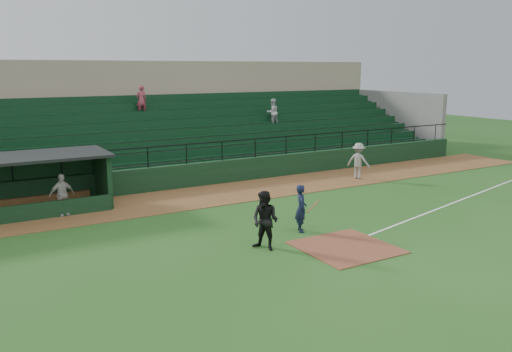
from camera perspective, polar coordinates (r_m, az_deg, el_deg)
ground at (r=18.88m, az=7.75°, el=-6.82°), size 90.00×90.00×0.00m
warning_track at (r=25.39m, az=-3.43°, el=-1.88°), size 40.00×4.00×0.03m
home_plate_dirt at (r=18.14m, az=9.71°, el=-7.60°), size 3.00×3.00×0.03m
foul_line at (r=25.18m, az=20.54°, el=-2.76°), size 17.49×4.44×0.01m
stadium_structure at (r=32.66m, az=-10.26°, el=5.06°), size 38.00×13.08×6.40m
batter_at_plate at (r=19.42m, az=4.91°, el=-3.50°), size 1.11×0.76×1.77m
umpire at (r=17.43m, az=1.01°, el=-4.86°), size 1.12×1.21×1.98m
runner at (r=29.02m, az=11.03°, el=1.62°), size 1.23×1.45×1.94m
dugout_player_a at (r=22.71m, az=-20.27°, el=-1.93°), size 1.07×0.58×1.73m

